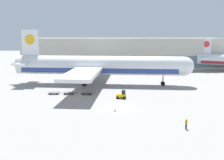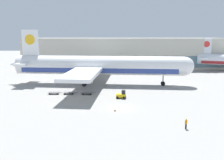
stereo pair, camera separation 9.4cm
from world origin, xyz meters
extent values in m
plane|color=gray|center=(0.00, 0.00, 0.00)|extent=(400.00, 400.00, 0.00)
cube|color=#BCB7A8|center=(4.70, 65.82, 7.00)|extent=(90.00, 18.00, 14.00)
cube|color=slate|center=(4.70, 56.72, 3.85)|extent=(88.20, 0.20, 4.90)
cylinder|color=white|center=(-5.36, 26.07, 6.10)|extent=(52.32, 11.36, 5.80)
cube|color=#2D428E|center=(-5.36, 26.07, 4.79)|extent=(48.17, 10.80, 1.45)
sphere|color=white|center=(20.49, 23.27, 6.10)|extent=(5.68, 5.68, 5.68)
cone|color=white|center=(-31.21, 28.87, 6.10)|extent=(6.94, 6.16, 5.51)
cube|color=white|center=(-27.07, 28.42, 13.00)|extent=(5.22, 1.00, 8.00)
cylinder|color=yellow|center=(-27.07, 28.42, 13.96)|extent=(3.24, 0.89, 3.20)
cube|color=white|center=(-28.10, 28.53, 6.68)|extent=(4.98, 13.31, 0.50)
cube|color=white|center=(-7.94, 26.35, 5.38)|extent=(13.12, 48.58, 0.90)
cylinder|color=#9EA0A5|center=(-9.03, 16.33, 3.58)|extent=(4.48, 3.24, 2.80)
cylinder|color=#9EA0A5|center=(-6.86, 36.37, 3.58)|extent=(4.48, 3.24, 2.80)
cylinder|color=#9EA0A5|center=(14.29, 23.95, 2.65)|extent=(0.36, 0.36, 4.00)
cylinder|color=black|center=(14.29, 23.95, 0.65)|extent=(1.39, 1.03, 1.30)
cylinder|color=#9EA0A5|center=(-9.84, 23.34, 2.65)|extent=(0.36, 0.36, 4.00)
cylinder|color=black|center=(-9.84, 23.34, 0.65)|extent=(1.39, 1.03, 1.30)
cylinder|color=#9EA0A5|center=(-9.15, 29.70, 2.65)|extent=(0.36, 0.36, 4.00)
cylinder|color=black|center=(-9.15, 29.70, 0.65)|extent=(1.39, 1.03, 1.30)
cone|color=silver|center=(36.79, 57.92, 5.02)|extent=(6.53, 6.12, 4.54)
cube|color=silver|center=(39.99, 56.69, 10.70)|extent=(4.13, 1.87, 6.59)
cylinder|color=red|center=(39.99, 56.69, 11.50)|extent=(2.62, 1.37, 2.64)
cube|color=silver|center=(39.19, 57.00, 5.50)|extent=(6.60, 11.06, 0.41)
cube|color=yellow|center=(0.53, 8.58, 0.70)|extent=(2.44, 1.64, 0.80)
cube|color=black|center=(1.17, 8.51, 1.55)|extent=(1.03, 1.33, 0.90)
cube|color=black|center=(1.75, 8.44, 0.42)|extent=(0.30, 1.27, 0.24)
cylinder|color=black|center=(1.40, 9.19, 0.30)|extent=(0.62, 0.30, 0.60)
cylinder|color=black|center=(1.25, 7.79, 0.30)|extent=(0.62, 0.30, 0.60)
cylinder|color=black|center=(-0.20, 9.36, 0.30)|extent=(0.62, 0.30, 0.60)
cylinder|color=black|center=(-0.35, 7.97, 0.30)|extent=(0.62, 0.30, 0.60)
cube|color=#56565B|center=(-16.95, 13.16, 0.42)|extent=(2.81, 1.53, 0.12)
cube|color=#56565B|center=(-15.10, 13.17, 0.42)|extent=(0.90, 0.09, 0.08)
cylinder|color=black|center=(-15.98, 13.80, 0.18)|extent=(0.36, 0.15, 0.36)
cylinder|color=black|center=(-15.96, 12.53, 0.18)|extent=(0.36, 0.15, 0.36)
cylinder|color=black|center=(-17.94, 13.78, 0.18)|extent=(0.36, 0.15, 0.36)
cylinder|color=black|center=(-17.92, 12.51, 0.18)|extent=(0.36, 0.15, 0.36)
cube|color=#56565B|center=(-12.95, 13.00, 0.42)|extent=(2.81, 1.53, 0.12)
cube|color=#56565B|center=(-11.10, 13.02, 0.42)|extent=(0.90, 0.09, 0.08)
cylinder|color=black|center=(-11.97, 13.65, 0.18)|extent=(0.36, 0.15, 0.36)
cylinder|color=black|center=(-11.96, 12.38, 0.18)|extent=(0.36, 0.15, 0.36)
cylinder|color=black|center=(-13.93, 13.63, 0.18)|extent=(0.36, 0.15, 0.36)
cylinder|color=black|center=(-13.92, 12.36, 0.18)|extent=(0.36, 0.15, 0.36)
cube|color=#56565B|center=(-8.19, 12.69, 0.42)|extent=(2.81, 1.53, 0.12)
cube|color=#56565B|center=(-6.34, 12.71, 0.42)|extent=(0.90, 0.09, 0.08)
cylinder|color=black|center=(-7.22, 13.34, 0.18)|extent=(0.36, 0.15, 0.36)
cylinder|color=black|center=(-7.21, 12.06, 0.18)|extent=(0.36, 0.15, 0.36)
cylinder|color=black|center=(-9.18, 13.32, 0.18)|extent=(0.36, 0.15, 0.36)
cylinder|color=black|center=(-9.17, 12.05, 0.18)|extent=(0.36, 0.15, 0.36)
cylinder|color=black|center=(10.19, -12.08, 0.43)|extent=(0.14, 0.14, 0.86)
cylinder|color=black|center=(10.36, -11.97, 0.43)|extent=(0.14, 0.14, 0.86)
cube|color=orange|center=(10.27, -12.03, 1.19)|extent=(0.42, 0.38, 0.65)
cylinder|color=orange|center=(10.07, -12.16, 1.22)|extent=(0.09, 0.09, 0.58)
cylinder|color=orange|center=(10.47, -11.89, 1.22)|extent=(0.09, 0.09, 0.58)
sphere|color=#DBB28E|center=(10.27, -12.03, 1.63)|extent=(0.23, 0.23, 0.23)
sphere|color=yellow|center=(10.27, -12.03, 1.69)|extent=(0.22, 0.22, 0.22)
cube|color=black|center=(-1.21, -2.05, 0.02)|extent=(0.40, 0.40, 0.04)
cone|color=orange|center=(-1.21, -2.05, 0.30)|extent=(0.32, 0.32, 0.51)
cylinder|color=white|center=(-1.21, -2.05, 0.32)|extent=(0.19, 0.19, 0.07)
camera|label=1|loc=(-2.74, -51.13, 15.35)|focal=40.00mm
camera|label=2|loc=(-2.64, -51.13, 15.35)|focal=40.00mm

